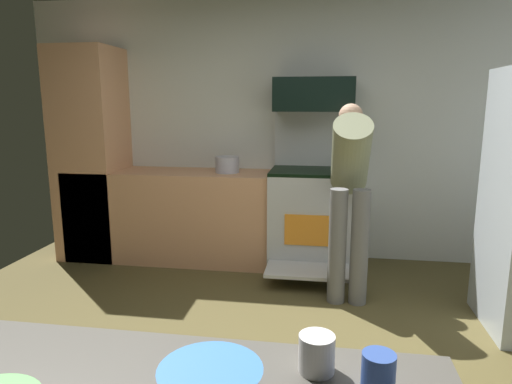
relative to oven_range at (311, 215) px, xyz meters
The scene contains 10 objects.
wall_back 0.93m from the oven_range, 130.39° to the left, with size 5.20×0.12×2.60m, color silver.
lower_cabinet_run 1.22m from the oven_range, behind, with size 2.40×0.60×0.90m, color tan.
cabinet_column 2.28m from the oven_range, behind, with size 0.60×0.60×2.10m, color tan.
oven_range is the anchor object (origin of this frame).
microwave 1.14m from the oven_range, 90.00° to the left, with size 0.74×0.38×0.31m, color black.
person_cook 0.83m from the oven_range, 63.22° to the right, with size 0.31×0.66×1.56m.
mixing_bowl_small 3.36m from the oven_range, 91.96° to the right, with size 0.24×0.24×0.07m, color #346DB7.
mug_coffee 3.28m from the oven_range, 85.32° to the right, with size 0.08×0.08×0.09m, color #2C4892.
mug_tea 3.22m from the oven_range, 87.82° to the right, with size 0.09×0.09×0.10m, color silver.
stock_pot 0.94m from the oven_range, behind, with size 0.23×0.23×0.16m, color #B1B2C3.
Camera 1 is at (0.45, -2.25, 1.56)m, focal length 31.56 mm.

